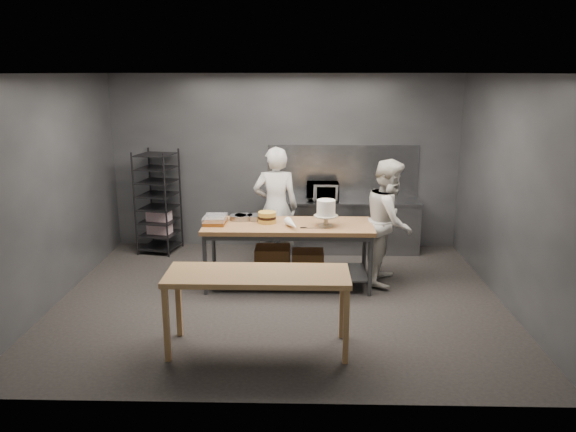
{
  "coord_description": "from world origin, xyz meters",
  "views": [
    {
      "loc": [
        0.29,
        -7.15,
        3.01
      ],
      "look_at": [
        0.1,
        0.49,
        1.05
      ],
      "focal_mm": 35.0,
      "sensor_mm": 36.0,
      "label": 1
    }
  ],
  "objects_px": {
    "near_counter": "(258,280)",
    "chef_right": "(389,222)",
    "microwave": "(322,191)",
    "chef_behind": "(276,208)",
    "layer_cake": "(267,217)",
    "speed_rack": "(158,203)",
    "frosted_cake_stand": "(326,210)",
    "work_table": "(288,247)"
  },
  "relations": [
    {
      "from": "speed_rack",
      "to": "layer_cake",
      "type": "relative_size",
      "value": 6.81
    },
    {
      "from": "near_counter",
      "to": "layer_cake",
      "type": "relative_size",
      "value": 7.78
    },
    {
      "from": "layer_cake",
      "to": "near_counter",
      "type": "bearing_deg",
      "value": -89.47
    },
    {
      "from": "chef_right",
      "to": "microwave",
      "type": "distance_m",
      "value": 1.72
    },
    {
      "from": "chef_behind",
      "to": "chef_right",
      "type": "bearing_deg",
      "value": 157.18
    },
    {
      "from": "speed_rack",
      "to": "layer_cake",
      "type": "distance_m",
      "value": 2.47
    },
    {
      "from": "chef_behind",
      "to": "work_table",
      "type": "bearing_deg",
      "value": 102.29
    },
    {
      "from": "chef_behind",
      "to": "frosted_cake_stand",
      "type": "distance_m",
      "value": 1.21
    },
    {
      "from": "work_table",
      "to": "speed_rack",
      "type": "relative_size",
      "value": 1.37
    },
    {
      "from": "microwave",
      "to": "frosted_cake_stand",
      "type": "bearing_deg",
      "value": -90.34
    },
    {
      "from": "work_table",
      "to": "frosted_cake_stand",
      "type": "bearing_deg",
      "value": -11.85
    },
    {
      "from": "near_counter",
      "to": "chef_behind",
      "type": "distance_m",
      "value": 2.79
    },
    {
      "from": "speed_rack",
      "to": "microwave",
      "type": "height_order",
      "value": "speed_rack"
    },
    {
      "from": "work_table",
      "to": "frosted_cake_stand",
      "type": "distance_m",
      "value": 0.8
    },
    {
      "from": "near_counter",
      "to": "chef_right",
      "type": "height_order",
      "value": "chef_right"
    },
    {
      "from": "layer_cake",
      "to": "microwave",
      "type": "bearing_deg",
      "value": 61.98
    },
    {
      "from": "work_table",
      "to": "layer_cake",
      "type": "relative_size",
      "value": 9.34
    },
    {
      "from": "near_counter",
      "to": "work_table",
      "type": "bearing_deg",
      "value": 81.95
    },
    {
      "from": "near_counter",
      "to": "speed_rack",
      "type": "distance_m",
      "value": 4.04
    },
    {
      "from": "near_counter",
      "to": "chef_right",
      "type": "bearing_deg",
      "value": 51.01
    },
    {
      "from": "near_counter",
      "to": "layer_cake",
      "type": "xyz_separation_m",
      "value": [
        -0.02,
        2.02,
        0.19
      ]
    },
    {
      "from": "chef_behind",
      "to": "microwave",
      "type": "bearing_deg",
      "value": -134.91
    },
    {
      "from": "frosted_cake_stand",
      "to": "microwave",
      "type": "bearing_deg",
      "value": 89.66
    },
    {
      "from": "microwave",
      "to": "layer_cake",
      "type": "height_order",
      "value": "microwave"
    },
    {
      "from": "microwave",
      "to": "work_table",
      "type": "bearing_deg",
      "value": -108.45
    },
    {
      "from": "chef_behind",
      "to": "microwave",
      "type": "height_order",
      "value": "chef_behind"
    },
    {
      "from": "chef_behind",
      "to": "microwave",
      "type": "relative_size",
      "value": 3.54
    },
    {
      "from": "chef_right",
      "to": "frosted_cake_stand",
      "type": "xyz_separation_m",
      "value": [
        -0.93,
        -0.3,
        0.25
      ]
    },
    {
      "from": "chef_right",
      "to": "layer_cake",
      "type": "bearing_deg",
      "value": 110.23
    },
    {
      "from": "near_counter",
      "to": "chef_behind",
      "type": "height_order",
      "value": "chef_behind"
    },
    {
      "from": "work_table",
      "to": "chef_behind",
      "type": "xyz_separation_m",
      "value": [
        -0.21,
        0.82,
        0.39
      ]
    },
    {
      "from": "work_table",
      "to": "microwave",
      "type": "relative_size",
      "value": 4.43
    },
    {
      "from": "chef_behind",
      "to": "frosted_cake_stand",
      "type": "xyz_separation_m",
      "value": [
        0.75,
        -0.93,
        0.2
      ]
    },
    {
      "from": "chef_right",
      "to": "microwave",
      "type": "relative_size",
      "value": 3.36
    },
    {
      "from": "microwave",
      "to": "layer_cake",
      "type": "distance_m",
      "value": 1.79
    },
    {
      "from": "chef_right",
      "to": "layer_cake",
      "type": "distance_m",
      "value": 1.77
    },
    {
      "from": "chef_behind",
      "to": "chef_right",
      "type": "xyz_separation_m",
      "value": [
        1.68,
        -0.63,
        -0.05
      ]
    },
    {
      "from": "speed_rack",
      "to": "microwave",
      "type": "distance_m",
      "value": 2.81
    },
    {
      "from": "near_counter",
      "to": "chef_behind",
      "type": "xyz_separation_m",
      "value": [
        0.07,
        2.79,
        0.14
      ]
    },
    {
      "from": "speed_rack",
      "to": "chef_right",
      "type": "relative_size",
      "value": 0.96
    },
    {
      "from": "near_counter",
      "to": "chef_right",
      "type": "xyz_separation_m",
      "value": [
        1.74,
        2.16,
        0.1
      ]
    },
    {
      "from": "speed_rack",
      "to": "frosted_cake_stand",
      "type": "height_order",
      "value": "speed_rack"
    }
  ]
}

